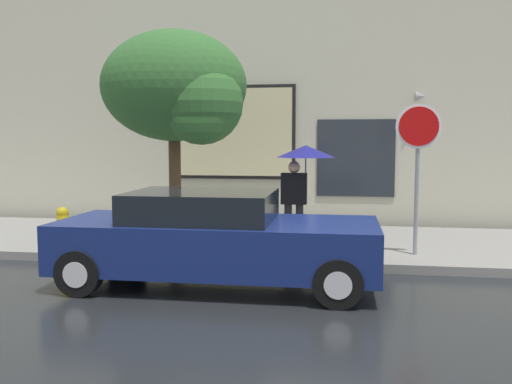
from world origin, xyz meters
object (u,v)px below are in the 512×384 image
(pedestrian_with_umbrella, at_px, (302,165))
(fire_hydrant, at_px, (63,227))
(stop_sign, at_px, (418,149))
(parked_car, at_px, (215,239))
(street_tree, at_px, (179,90))

(pedestrian_with_umbrella, bearing_deg, fire_hydrant, -174.01)
(fire_hydrant, distance_m, stop_sign, 6.60)
(parked_car, xyz_separation_m, pedestrian_with_umbrella, (1.10, 2.30, 0.98))
(fire_hydrant, bearing_deg, pedestrian_with_umbrella, 5.99)
(pedestrian_with_umbrella, bearing_deg, stop_sign, -9.89)
(street_tree, distance_m, stop_sign, 4.37)
(stop_sign, bearing_deg, pedestrian_with_umbrella, 170.11)
(fire_hydrant, height_order, street_tree, street_tree)
(parked_car, relative_size, stop_sign, 1.78)
(fire_hydrant, xyz_separation_m, stop_sign, (6.43, 0.12, 1.47))
(pedestrian_with_umbrella, height_order, stop_sign, stop_sign)
(parked_car, relative_size, pedestrian_with_umbrella, 2.44)
(pedestrian_with_umbrella, distance_m, stop_sign, 2.03)
(parked_car, relative_size, fire_hydrant, 6.35)
(parked_car, xyz_separation_m, stop_sign, (3.08, 1.95, 1.28))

